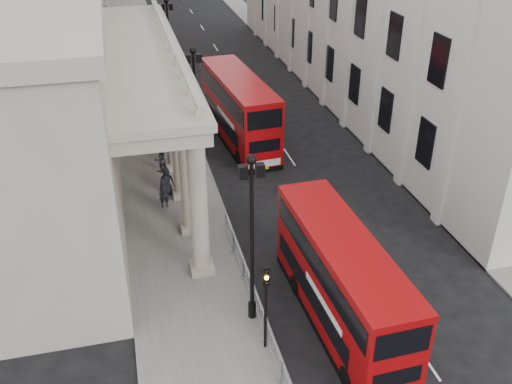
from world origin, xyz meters
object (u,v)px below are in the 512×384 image
object	(u,v)px
traffic_light	(266,293)
pedestrian_c	(167,181)
bus_near	(341,281)
bus_far	(239,108)
lamp_post_south	(252,230)
pedestrian_a	(164,194)
pedestrian_b	(160,159)
lamp_post_north	(169,39)
lamp_post_mid	(196,100)

from	to	relation	value
traffic_light	pedestrian_c	size ratio (longest dim) A/B	2.31
bus_near	bus_far	distance (m)	20.88
lamp_post_south	bus_far	bearing A→B (deg)	79.31
bus_near	pedestrian_c	size ratio (longest dim) A/B	5.71
lamp_post_south	pedestrian_a	bearing A→B (deg)	104.89
traffic_light	pedestrian_b	size ratio (longest dim) A/B	2.40
bus_far	pedestrian_b	xyz separation A→B (m)	(-6.38, -4.03, -1.60)
bus_near	pedestrian_a	xyz separation A→B (m)	(-6.68, 12.05, -1.38)
lamp_post_north	traffic_light	world-z (taller)	lamp_post_north
bus_near	bus_far	bearing A→B (deg)	88.05
lamp_post_mid	pedestrian_a	size ratio (longest dim) A/B	4.73
bus_near	traffic_light	bearing A→B (deg)	-168.93
bus_far	traffic_light	bearing A→B (deg)	-104.43
lamp_post_south	bus_near	size ratio (longest dim) A/B	0.78
lamp_post_mid	bus_near	distance (m)	17.75
lamp_post_mid	lamp_post_south	bearing A→B (deg)	-90.00
lamp_post_south	lamp_post_north	xyz separation A→B (m)	(0.00, 32.00, 0.00)
traffic_light	bus_near	bearing A→B (deg)	13.19
bus_far	pedestrian_b	size ratio (longest dim) A/B	6.58
traffic_light	bus_near	size ratio (longest dim) A/B	0.40
lamp_post_mid	pedestrian_c	bearing A→B (deg)	-125.62
lamp_post_north	pedestrian_c	xyz separation A→B (m)	(-2.59, -19.61, -3.86)
pedestrian_b	lamp_post_mid	bearing A→B (deg)	163.42
lamp_post_south	bus_far	world-z (taller)	lamp_post_south
lamp_post_mid	pedestrian_b	distance (m)	4.73
pedestrian_b	pedestrian_c	bearing A→B (deg)	67.90
lamp_post_north	lamp_post_south	bearing A→B (deg)	-90.00
lamp_post_north	bus_near	size ratio (longest dim) A/B	0.78
traffic_light	lamp_post_south	bearing A→B (deg)	92.84
pedestrian_a	pedestrian_b	distance (m)	4.80
bus_far	pedestrian_c	size ratio (longest dim) A/B	6.32
lamp_post_mid	pedestrian_c	world-z (taller)	lamp_post_mid
pedestrian_b	bus_far	bearing A→B (deg)	-170.98
lamp_post_mid	pedestrian_a	distance (m)	7.06
pedestrian_b	traffic_light	bearing A→B (deg)	75.56
lamp_post_south	lamp_post_north	world-z (taller)	same
lamp_post_mid	lamp_post_north	bearing A→B (deg)	90.00
lamp_post_south	pedestrian_b	bearing A→B (deg)	99.61
lamp_post_north	bus_far	world-z (taller)	lamp_post_north
lamp_post_mid	lamp_post_north	distance (m)	16.00
lamp_post_mid	pedestrian_c	size ratio (longest dim) A/B	4.47
lamp_post_north	traffic_light	bearing A→B (deg)	-89.83
lamp_post_south	pedestrian_c	distance (m)	13.23
pedestrian_c	pedestrian_b	bearing A→B (deg)	89.62
bus_far	pedestrian_a	distance (m)	11.15
bus_near	bus_far	xyz separation A→B (m)	(-0.06, 20.87, 0.23)
lamp_post_mid	bus_near	bearing A→B (deg)	-77.56
bus_near	bus_far	size ratio (longest dim) A/B	0.90
lamp_post_mid	lamp_post_north	xyz separation A→B (m)	(0.00, 16.00, 0.00)
lamp_post_north	bus_near	xyz separation A→B (m)	(3.78, -33.16, -2.53)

